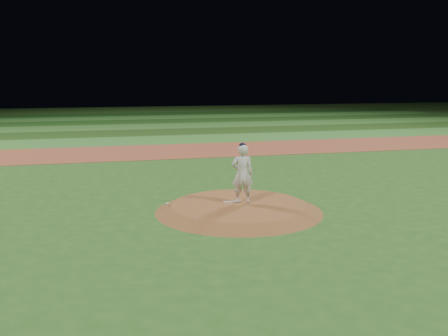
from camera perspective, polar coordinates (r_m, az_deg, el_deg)
The scene contains 12 objects.
ground at distance 16.53m, azimuth 1.70°, elevation -4.97°, with size 120.00×120.00×0.00m, color #295A1D.
infield_dirt_band at distance 29.97m, azimuth -5.63°, elevation 1.96°, with size 70.00×6.00×0.02m, color brown.
outfield_stripe_0 at distance 35.37m, azimuth -6.97°, elevation 3.21°, with size 70.00×5.00×0.02m, color #36792C.
outfield_stripe_1 at distance 40.31m, azimuth -7.88°, elevation 4.07°, with size 70.00×5.00×0.02m, color #214416.
outfield_stripe_2 at distance 45.25m, azimuth -8.59°, elevation 4.73°, with size 70.00×5.00×0.02m, color #347129.
outfield_stripe_3 at distance 50.21m, azimuth -9.16°, elevation 5.26°, with size 70.00×5.00×0.02m, color #1C4817.
outfield_stripe_4 at distance 55.18m, azimuth -9.63°, elevation 5.70°, with size 70.00×5.00×0.02m, color #34782B.
outfield_stripe_5 at distance 60.15m, azimuth -10.02°, elevation 6.06°, with size 70.00×5.00×0.02m, color #194817.
pitchers_mound at distance 16.50m, azimuth 1.71°, elevation -4.55°, with size 5.50×5.50×0.25m, color brown.
pitching_rubber at distance 16.70m, azimuth 0.89°, elevation -3.87°, with size 0.58×0.15×0.03m, color silver.
rosin_bag at distance 16.50m, azimuth -6.49°, elevation -4.05°, with size 0.11×0.11×0.06m, color silver.
pitcher_on_mound at distance 16.40m, azimuth 2.11°, elevation -0.65°, with size 0.79×0.60×2.01m.
Camera 1 is at (-4.38, -15.33, 4.37)m, focal length 40.00 mm.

